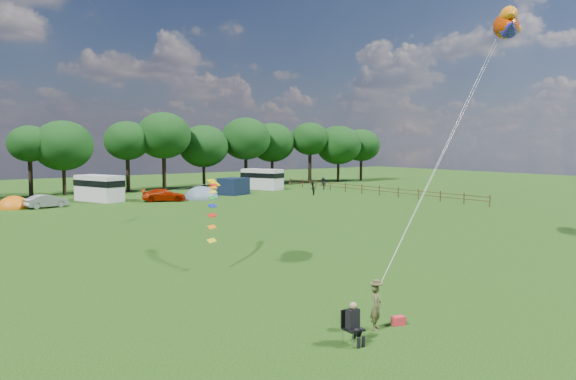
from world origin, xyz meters
TOP-DOWN VIEW (x-y plane):
  - ground_plane at (0.00, 0.00)m, footprint 180.00×180.00m
  - tree_line at (5.30, 54.99)m, footprint 102.98×10.98m
  - fence at (32.00, 34.50)m, footprint 0.12×33.12m
  - car_b at (-3.26, 43.09)m, footprint 3.89×1.98m
  - car_c at (8.43, 41.96)m, footprint 4.87×3.58m
  - campervan_c at (2.88, 46.25)m, footprint 4.12×6.19m
  - campervan_d at (25.55, 48.57)m, footprint 4.17×6.06m
  - tent_orange at (-5.89, 44.53)m, footprint 3.07×3.36m
  - tent_greyblue at (12.86, 41.80)m, footprint 3.83×4.20m
  - awning_navy at (18.47, 44.26)m, footprint 3.98×3.64m
  - kite_flyer at (-2.95, -1.07)m, footprint 0.69×0.64m
  - camp_chair at (-4.55, -1.59)m, footprint 0.60×0.60m
  - kite_bag at (-1.99, -1.21)m, footprint 0.50×0.40m
  - fish_kite at (11.73, 3.78)m, footprint 3.65×3.43m
  - streamer_kite_c at (-1.61, 12.77)m, footprint 3.25×4.94m
  - walker_a at (25.69, 37.92)m, footprint 0.86×0.81m
  - walker_b at (32.07, 43.49)m, footprint 1.06×0.52m

SIDE VIEW (x-z plane):
  - ground_plane at x=0.00m, z-range 0.00..0.00m
  - tent_greyblue at x=12.86m, z-range -1.40..1.45m
  - tent_orange at x=-5.89m, z-range -1.18..1.22m
  - kite_bag at x=-1.99m, z-range 0.00..0.31m
  - car_b at x=-3.26m, z-range 0.00..1.31m
  - car_c at x=8.43m, z-range 0.00..1.35m
  - fence at x=32.00m, z-range 0.10..1.30m
  - walker_a at x=25.69m, z-range 0.00..1.51m
  - kite_flyer at x=-2.95m, z-range 0.00..1.58m
  - walker_b at x=32.07m, z-range 0.00..1.61m
  - camp_chair at x=-4.55m, z-range 0.13..1.50m
  - awning_navy at x=18.47m, z-range 0.00..2.03m
  - campervan_d at x=25.55m, z-range 0.10..2.84m
  - campervan_c at x=2.88m, z-range 0.10..2.90m
  - streamer_kite_c at x=-1.61m, z-range 1.85..4.68m
  - tree_line at x=5.30m, z-range 1.21..11.48m
  - fish_kite at x=11.73m, z-range 11.69..13.81m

